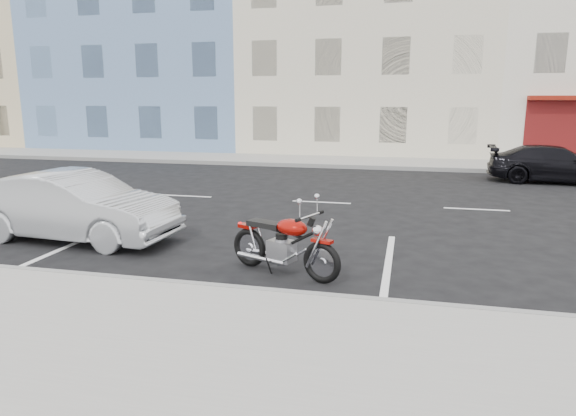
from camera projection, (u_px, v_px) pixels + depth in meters
name	position (u px, v px, depth m)	size (l,w,h in m)	color
ground	(396.00, 206.00, 13.51)	(120.00, 120.00, 0.00)	black
sidewalk_far	(288.00, 160.00, 22.89)	(80.00, 3.40, 0.15)	gray
curb_near	(55.00, 275.00, 7.95)	(80.00, 0.12, 0.16)	gray
curb_far	(278.00, 165.00, 21.27)	(80.00, 0.12, 0.16)	gray
bldg_far_west	(3.00, 48.00, 33.60)	(12.00, 12.00, 12.00)	#C7B589
bldg_blue	(171.00, 35.00, 30.81)	(12.00, 12.00, 13.00)	#5E7EA8
bldg_cream	(372.00, 43.00, 28.27)	(12.00, 12.00, 11.50)	beige
motorcycle	(323.00, 254.00, 7.73)	(1.96, 0.98, 1.04)	black
sedan_silver	(75.00, 206.00, 10.12)	(1.44, 4.14, 1.36)	#ABAEB3
car_far	(555.00, 164.00, 17.14)	(1.73, 4.25, 1.23)	black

